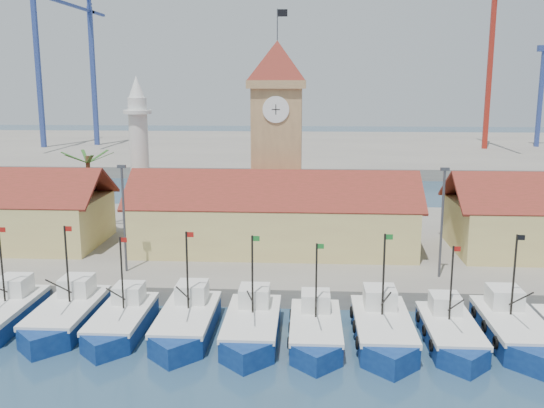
{
  "coord_description": "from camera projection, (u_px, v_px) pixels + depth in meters",
  "views": [
    {
      "loc": [
        3.15,
        -36.1,
        17.25
      ],
      "look_at": [
        -0.06,
        18.0,
        6.2
      ],
      "focal_mm": 40.0,
      "sensor_mm": 36.0,
      "label": 1
    }
  ],
  "objects": [
    {
      "name": "ground",
      "position": [
        256.0,
        354.0,
        38.94
      ],
      "size": [
        400.0,
        400.0,
        0.0
      ],
      "primitive_type": "plane",
      "color": "#1C354B",
      "rests_on": "ground"
    },
    {
      "name": "quay",
      "position": [
        276.0,
        244.0,
        62.27
      ],
      "size": [
        140.0,
        32.0,
        1.5
      ],
      "primitive_type": "cube",
      "color": "gray",
      "rests_on": "ground"
    },
    {
      "name": "terminal",
      "position": [
        295.0,
        149.0,
        146.34
      ],
      "size": [
        240.0,
        80.0,
        2.0
      ],
      "primitive_type": "cube",
      "color": "gray",
      "rests_on": "ground"
    },
    {
      "name": "boat_0",
      "position": [
        0.0,
        316.0,
        43.11
      ],
      "size": [
        3.63,
        9.95,
        7.53
      ],
      "color": "navy",
      "rests_on": "ground"
    },
    {
      "name": "boat_1",
      "position": [
        65.0,
        317.0,
        42.89
      ],
      "size": [
        3.7,
        10.12,
        7.66
      ],
      "color": "navy",
      "rests_on": "ground"
    },
    {
      "name": "boat_2",
      "position": [
        121.0,
        323.0,
        42.04
      ],
      "size": [
        3.4,
        9.33,
        7.06
      ],
      "color": "navy",
      "rests_on": "ground"
    },
    {
      "name": "boat_3",
      "position": [
        186.0,
        324.0,
        41.69
      ],
      "size": [
        3.64,
        9.98,
        7.55
      ],
      "color": "navy",
      "rests_on": "ground"
    },
    {
      "name": "boat_4",
      "position": [
        252.0,
        329.0,
        40.99
      ],
      "size": [
        3.6,
        9.86,
        7.46
      ],
      "color": "navy",
      "rests_on": "ground"
    },
    {
      "name": "boat_5",
      "position": [
        316.0,
        333.0,
        40.46
      ],
      "size": [
        3.4,
        9.32,
        7.05
      ],
      "color": "navy",
      "rests_on": "ground"
    },
    {
      "name": "boat_6",
      "position": [
        383.0,
        332.0,
        40.44
      ],
      "size": [
        3.73,
        10.21,
        7.73
      ],
      "color": "navy",
      "rests_on": "ground"
    },
    {
      "name": "boat_7",
      "position": [
        451.0,
        335.0,
        40.09
      ],
      "size": [
        3.36,
        9.22,
        6.97
      ],
      "color": "navy",
      "rests_on": "ground"
    },
    {
      "name": "boat_8",
      "position": [
        514.0,
        331.0,
        40.5
      ],
      "size": [
        3.7,
        10.13,
        7.67
      ],
      "color": "navy",
      "rests_on": "ground"
    },
    {
      "name": "hall_center",
      "position": [
        274.0,
        222.0,
        57.71
      ],
      "size": [
        27.04,
        10.13,
        7.61
      ],
      "color": "#D9CB77",
      "rests_on": "quay"
    },
    {
      "name": "clock_tower",
      "position": [
        277.0,
        133.0,
        61.98
      ],
      "size": [
        5.8,
        5.8,
        22.7
      ],
      "color": "tan",
      "rests_on": "quay"
    },
    {
      "name": "minaret",
      "position": [
        139.0,
        152.0,
        65.26
      ],
      "size": [
        3.0,
        3.0,
        16.3
      ],
      "color": "silver",
      "rests_on": "quay"
    },
    {
      "name": "palm_tree",
      "position": [
        89.0,
        186.0,
        64.29
      ],
      "size": [
        5.6,
        5.03,
        8.39
      ],
      "color": "brown",
      "rests_on": "quay"
    },
    {
      "name": "lamp_posts",
      "position": [
        274.0,
        215.0,
        49.36
      ],
      "size": [
        80.7,
        0.25,
        9.03
      ],
      "color": "#3F3F44",
      "rests_on": "quay"
    },
    {
      "name": "crane_blue_far",
      "position": [
        31.0,
        28.0,
        134.44
      ],
      "size": [
        1.0,
        37.63,
        47.29
      ],
      "color": "#2D428B",
      "rests_on": "terminal"
    },
    {
      "name": "crane_blue_near",
      "position": [
        90.0,
        53.0,
        141.28
      ],
      "size": [
        1.0,
        31.91,
        39.15
      ],
      "color": "#2D428B",
      "rests_on": "terminal"
    },
    {
      "name": "crane_red_right",
      "position": [
        494.0,
        35.0,
        132.17
      ],
      "size": [
        1.0,
        34.36,
        44.96
      ],
      "color": "#A72519",
      "rests_on": "terminal"
    }
  ]
}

